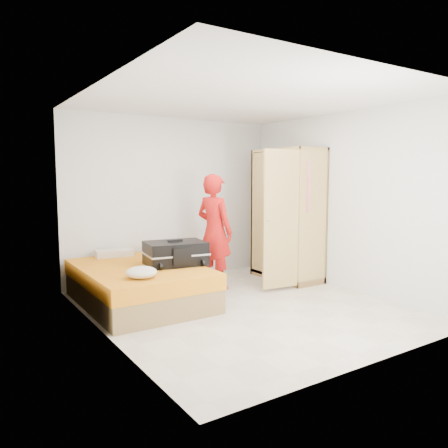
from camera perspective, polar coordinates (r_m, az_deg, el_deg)
room at (r=5.45m, az=2.69°, el=2.38°), size 4.00×4.02×2.60m
bed at (r=5.90m, az=-11.00°, el=-7.76°), size 1.42×2.02×0.50m
wardrobe at (r=7.05m, az=8.19°, el=0.74°), size 1.17×1.20×2.10m
person at (r=6.49m, az=-1.27°, el=-0.97°), size 0.58×0.72×1.70m
suitcase at (r=5.83m, az=-6.37°, el=-3.81°), size 0.86×0.69×0.34m
round_cushion at (r=5.13m, az=-10.71°, el=-6.22°), size 0.36×0.36×0.14m
pillow at (r=6.60m, az=-14.14°, el=-3.70°), size 0.56×0.33×0.10m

